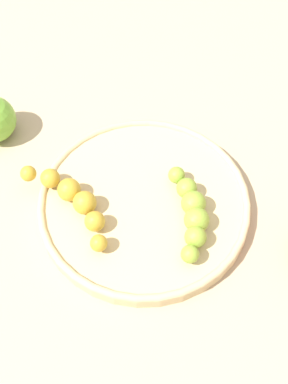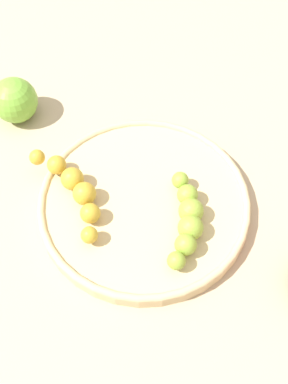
# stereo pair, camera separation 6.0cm
# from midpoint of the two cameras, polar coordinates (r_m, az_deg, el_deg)

# --- Properties ---
(ground_plane) EXTENTS (2.40, 2.40, 0.00)m
(ground_plane) POSITION_cam_midpoint_polar(r_m,az_deg,el_deg) (0.63, 2.71, -2.10)
(ground_plane) COLOR tan
(fruit_bowl) EXTENTS (0.28, 0.28, 0.02)m
(fruit_bowl) POSITION_cam_midpoint_polar(r_m,az_deg,el_deg) (0.62, 2.76, -1.51)
(fruit_bowl) COLOR #D1B784
(fruit_bowl) RESTS_ON ground_plane
(banana_green) EXTENTS (0.14, 0.05, 0.03)m
(banana_green) POSITION_cam_midpoint_polar(r_m,az_deg,el_deg) (0.59, 8.17, -3.46)
(banana_green) COLOR #8CAD38
(banana_green) RESTS_ON fruit_bowl
(banana_spotted) EXTENTS (0.12, 0.13, 0.03)m
(banana_spotted) POSITION_cam_midpoint_polar(r_m,az_deg,el_deg) (0.61, -5.71, 0.31)
(banana_spotted) COLOR gold
(banana_spotted) RESTS_ON fruit_bowl
(apple_green) EXTENTS (0.07, 0.07, 0.07)m
(apple_green) POSITION_cam_midpoint_polar(r_m,az_deg,el_deg) (0.73, -13.07, 10.60)
(apple_green) COLOR #72B238
(apple_green) RESTS_ON ground_plane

